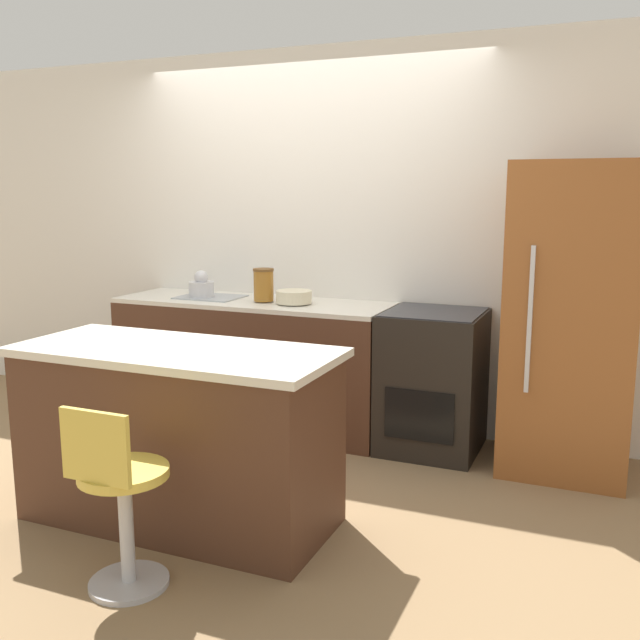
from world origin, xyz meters
name	(u,v)px	position (x,y,z in m)	size (l,w,h in m)	color
ground_plane	(270,443)	(0.00, 0.00, 0.00)	(14.00, 14.00, 0.00)	#8E704C
wall_back	(310,239)	(0.00, 0.67, 1.30)	(8.00, 0.06, 2.60)	white
back_counter	(254,363)	(-0.29, 0.33, 0.44)	(1.94, 0.62, 0.90)	#4C2D1E
kitchen_island	(178,435)	(0.08, -1.15, 0.45)	(1.60, 0.69, 0.89)	#4C2D1E
oven_range	(432,381)	(0.99, 0.33, 0.45)	(0.61, 0.63, 0.90)	black
refrigerator	(571,320)	(1.80, 0.31, 0.90)	(0.71, 0.68, 1.80)	#995628
stool_chair	(120,502)	(0.23, -1.78, 0.39)	(0.37, 0.37, 0.81)	#B7B7BC
kettle	(201,287)	(-0.68, 0.29, 0.97)	(0.18, 0.18, 0.19)	silver
mixing_bowl	(294,297)	(0.04, 0.29, 0.94)	(0.24, 0.24, 0.08)	beige
canister_jar	(264,285)	(-0.18, 0.29, 1.01)	(0.14, 0.14, 0.22)	#9E6623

